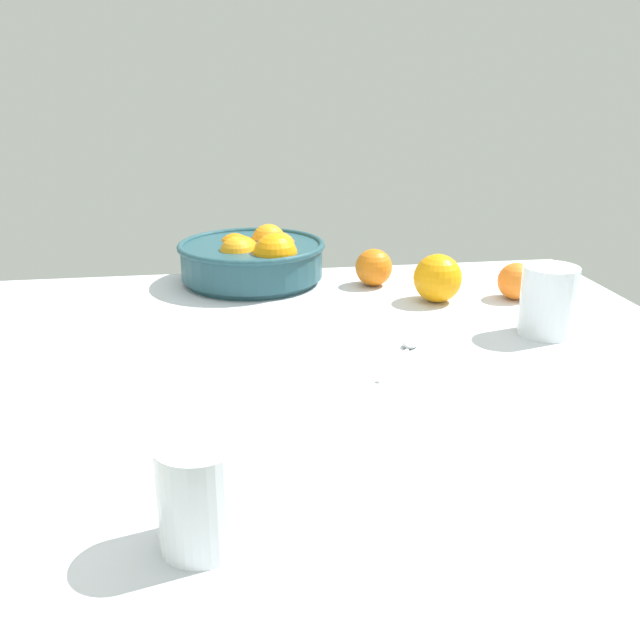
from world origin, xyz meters
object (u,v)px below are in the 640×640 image
(juice_glass, at_px, (548,304))
(loose_orange_2, at_px, (516,281))
(loose_orange_1, at_px, (438,278))
(loose_orange_0, at_px, (374,267))
(spoon, at_px, (403,353))
(second_glass, at_px, (201,501))
(fruit_bowl, at_px, (254,258))

(juice_glass, bearing_deg, loose_orange_2, 81.11)
(loose_orange_1, bearing_deg, loose_orange_0, 127.89)
(loose_orange_1, bearing_deg, loose_orange_2, -2.74)
(loose_orange_0, relative_size, spoon, 0.51)
(second_glass, bearing_deg, juice_glass, 40.00)
(spoon, bearing_deg, loose_orange_0, 84.11)
(fruit_bowl, distance_m, spoon, 0.46)
(second_glass, bearing_deg, fruit_bowl, 83.41)
(juice_glass, distance_m, loose_orange_2, 0.18)
(juice_glass, xyz_separation_m, loose_orange_0, (-0.21, 0.31, -0.01))
(loose_orange_1, xyz_separation_m, spoon, (-0.13, -0.24, -0.04))
(second_glass, bearing_deg, loose_orange_2, 48.24)
(loose_orange_0, distance_m, loose_orange_2, 0.27)
(juice_glass, relative_size, second_glass, 1.12)
(second_glass, relative_size, spoon, 0.70)
(juice_glass, distance_m, second_glass, 0.69)
(juice_glass, height_order, loose_orange_1, juice_glass)
(fruit_bowl, distance_m, loose_orange_0, 0.24)
(juice_glass, height_order, loose_orange_0, juice_glass)
(loose_orange_0, bearing_deg, second_glass, -113.23)
(spoon, bearing_deg, juice_glass, 12.23)
(loose_orange_2, height_order, spoon, loose_orange_2)
(second_glass, xyz_separation_m, spoon, (0.29, 0.39, -0.04))
(loose_orange_1, bearing_deg, fruit_bowl, 151.15)
(juice_glass, relative_size, loose_orange_0, 1.54)
(second_glass, height_order, loose_orange_1, second_glass)
(fruit_bowl, height_order, loose_orange_0, fruit_bowl)
(spoon, bearing_deg, loose_orange_1, 62.11)
(fruit_bowl, relative_size, second_glass, 2.93)
(loose_orange_2, bearing_deg, fruit_bowl, 158.56)
(loose_orange_2, bearing_deg, second_glass, -131.76)
(loose_orange_0, xyz_separation_m, loose_orange_2, (0.24, -0.12, -0.00))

